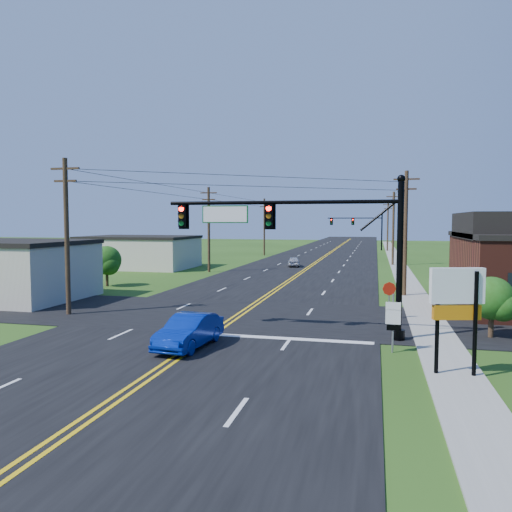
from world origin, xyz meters
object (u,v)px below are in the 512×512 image
(route_sign, at_px, (393,319))
(stop_sign, at_px, (389,293))
(signal_mast_far, at_px, (358,226))
(blue_car, at_px, (189,332))
(signal_mast_main, at_px, (301,235))

(route_sign, xyz_separation_m, stop_sign, (0.02, 7.01, 0.09))
(signal_mast_far, distance_m, blue_car, 75.71)
(signal_mast_main, relative_size, signal_mast_far, 1.03)
(stop_sign, bearing_deg, signal_mast_main, -146.86)
(signal_mast_main, height_order, signal_mast_far, same)
(blue_car, xyz_separation_m, route_sign, (8.43, 1.22, 0.72))
(signal_mast_far, xyz_separation_m, route_sign, (4.04, -74.26, -3.13))
(signal_mast_far, xyz_separation_m, stop_sign, (4.06, -67.25, -3.03))
(signal_mast_main, relative_size, stop_sign, 5.37)
(stop_sign, bearing_deg, blue_car, -151.38)
(signal_mast_far, distance_m, route_sign, 74.44)
(stop_sign, bearing_deg, route_sign, -105.78)
(signal_mast_main, bearing_deg, signal_mast_far, 89.92)
(signal_mast_main, distance_m, signal_mast_far, 72.00)
(signal_mast_far, height_order, stop_sign, signal_mast_far)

